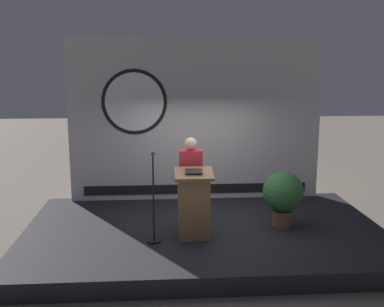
{
  "coord_description": "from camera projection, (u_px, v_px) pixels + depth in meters",
  "views": [
    {
      "loc": [
        -0.78,
        -7.8,
        3.19
      ],
      "look_at": [
        -0.22,
        -0.08,
        1.67
      ],
      "focal_mm": 42.76,
      "sensor_mm": 36.0,
      "label": 1
    }
  ],
  "objects": [
    {
      "name": "ground_plane",
      "position": [
        204.0,
        243.0,
        8.3
      ],
      "size": [
        40.0,
        40.0,
        0.0
      ],
      "primitive_type": "plane",
      "color": "#6B6056"
    },
    {
      "name": "stage_platform",
      "position": [
        204.0,
        235.0,
        8.27
      ],
      "size": [
        6.4,
        4.0,
        0.3
      ],
      "primitive_type": "cube",
      "color": "black",
      "rests_on": "ground"
    },
    {
      "name": "banner_display",
      "position": [
        194.0,
        120.0,
        9.72
      ],
      "size": [
        5.37,
        0.12,
        3.46
      ],
      "color": "silver",
      "rests_on": "stage_platform"
    },
    {
      "name": "podium",
      "position": [
        194.0,
        204.0,
        7.65
      ],
      "size": [
        0.64,
        0.5,
        1.18
      ],
      "color": "olive",
      "rests_on": "stage_platform"
    },
    {
      "name": "speaker_person",
      "position": [
        191.0,
        182.0,
        8.07
      ],
      "size": [
        0.4,
        0.26,
        1.64
      ],
      "color": "black",
      "rests_on": "stage_platform"
    },
    {
      "name": "microphone_stand",
      "position": [
        154.0,
        211.0,
        7.52
      ],
      "size": [
        0.24,
        0.55,
        1.46
      ],
      "color": "black",
      "rests_on": "stage_platform"
    },
    {
      "name": "potted_plant",
      "position": [
        283.0,
        194.0,
        8.18
      ],
      "size": [
        0.73,
        0.73,
        1.01
      ],
      "color": "brown",
      "rests_on": "stage_platform"
    }
  ]
}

